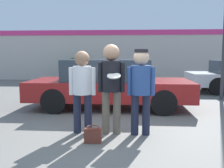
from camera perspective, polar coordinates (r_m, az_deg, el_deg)
The scene contains 8 objects.
ground_plane at distance 5.07m, azimuth 0.76°, elevation -11.22°, with size 56.00×56.00×0.00m, color #66635E.
storefront_building at distance 15.24m, azimuth 2.97°, elevation 6.66°, with size 24.00×0.22×3.03m.
person_left at distance 4.93m, azimuth -6.81°, elevation -0.20°, with size 0.53×0.36×1.63m.
person_middle_with_frisbee at distance 4.85m, azimuth -0.16°, elevation 0.80°, with size 0.52×0.55×1.76m.
person_right at distance 4.82m, azimuth 6.61°, elevation 0.05°, with size 0.54×0.37×1.67m.
parked_car_near at distance 7.32m, azimuth -0.62°, elevation 0.14°, with size 4.65×1.94×1.42m.
shrub at distance 14.71m, azimuth -8.32°, elevation 3.29°, with size 1.40×1.40×1.40m.
handbag at distance 4.54m, azimuth -4.39°, elevation -11.52°, with size 0.30×0.23×0.29m.
Camera 1 is at (0.27, -4.81, 1.56)m, focal length 40.00 mm.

